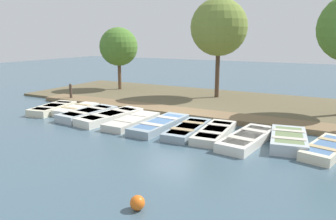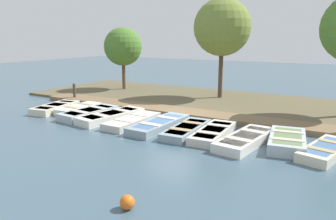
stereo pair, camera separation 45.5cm
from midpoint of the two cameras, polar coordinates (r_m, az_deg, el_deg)
The scene contains 18 objects.
ground_plane at distance 15.92m, azimuth -0.08°, elevation -1.64°, with size 80.00×80.00×0.00m, color #425B6B.
shore_bank at distance 20.33m, azimuth 6.70°, elevation 1.61°, with size 8.00×24.00×0.14m.
dock_walkway at distance 16.85m, azimuth 1.75°, elevation -0.42°, with size 1.49×18.31×0.24m.
rowboat_0 at distance 18.63m, azimuth -20.10°, elevation 0.28°, with size 2.98×1.57×0.38m.
rowboat_1 at distance 18.09m, azimuth -16.35°, elevation 0.14°, with size 2.63×1.07×0.35m.
rowboat_2 at distance 16.79m, azimuth -14.55°, elevation -0.61°, with size 3.18×1.46×0.39m.
rowboat_3 at distance 15.97m, azimuth -10.81°, elevation -1.11°, with size 3.64×1.65×0.38m.
rowboat_4 at distance 15.05m, azimuth -7.09°, elevation -1.94°, with size 3.17×1.11×0.33m.
rowboat_5 at distance 14.35m, azimuth -2.34°, elevation -2.53°, with size 3.55×1.23×0.35m.
rowboat_6 at distance 13.65m, azimuth 2.50°, elevation -3.38°, with size 3.19×1.20×0.33m.
rowboat_7 at distance 13.32m, azimuth 7.16°, elevation -3.86°, with size 3.23×1.25×0.34m.
rowboat_8 at distance 12.67m, azimuth 12.73°, elevation -4.86°, with size 3.48×1.53×0.37m.
rowboat_9 at distance 12.82m, azimuth 19.30°, elevation -4.90°, with size 2.87×1.66×0.44m.
rowboat_10 at distance 12.48m, azimuth 25.06°, elevation -6.08°, with size 3.01×1.64×0.35m.
mooring_post_near at distance 21.15m, azimuth -17.16°, elevation 2.92°, with size 0.16×0.16×1.12m.
buoy at distance 7.90m, azimuth -7.05°, elevation -15.76°, with size 0.35×0.35×0.35m.
park_tree_far_left at distance 24.33m, azimuth -9.13°, elevation 10.81°, with size 2.75×2.75×4.61m.
park_tree_left at distance 20.93m, azimuth 8.21°, elevation 14.03°, with size 3.51×3.51×6.25m.
Camera 1 is at (13.65, 7.20, 3.92)m, focal length 35.00 mm.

